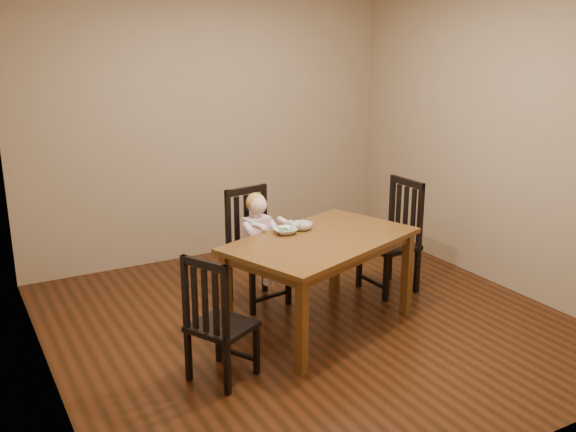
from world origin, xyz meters
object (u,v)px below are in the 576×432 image
chair_right (394,238)px  bowl_peas (285,231)px  chair_left (217,322)px  bowl_veg (302,226)px  toddler (258,236)px  dining_table (321,248)px  chair_child (255,249)px

chair_right → bowl_peas: bearing=92.4°
chair_left → bowl_veg: size_ratio=5.18×
toddler → bowl_peas: (0.04, -0.42, 0.16)m
bowl_veg → dining_table: bearing=-85.6°
chair_right → chair_child: bearing=70.9°
toddler → bowl_veg: size_ratio=2.88×
dining_table → bowl_veg: bowl_veg is taller
bowl_peas → chair_left: bearing=-144.4°
chair_child → toddler: size_ratio=2.01×
dining_table → bowl_peas: 0.32m
chair_right → chair_left: bearing=106.9°
chair_left → chair_child: bearing=115.6°
chair_child → bowl_veg: (0.22, -0.44, 0.29)m
dining_table → chair_child: bearing=108.6°
chair_left → bowl_veg: (1.04, 0.65, 0.34)m
toddler → bowl_peas: bearing=86.9°
dining_table → chair_left: (-1.06, -0.38, -0.23)m
chair_right → toddler: 1.27m
dining_table → toddler: size_ratio=3.39×
bowl_peas → chair_right: bearing=4.9°
chair_left → chair_right: 2.17m
chair_right → bowl_veg: 1.05m
chair_child → toddler: chair_child is taller
chair_right → bowl_veg: size_ratio=5.86×
chair_child → chair_left: size_ratio=1.11×
chair_child → toddler: 0.14m
dining_table → chair_right: bearing=18.8°
chair_left → bowl_peas: chair_left is taller
chair_left → bowl_peas: size_ratio=4.99×
chair_right → toddler: bearing=73.1°
bowl_veg → chair_left: bearing=-147.8°
chair_left → toddler: size_ratio=1.80×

